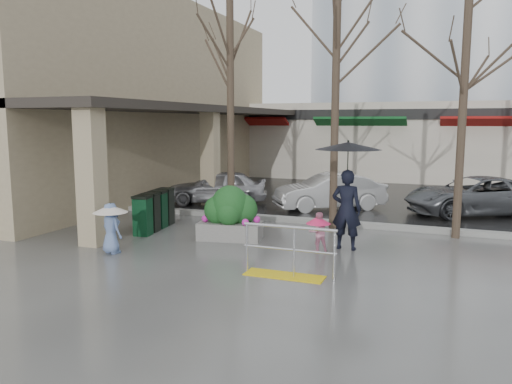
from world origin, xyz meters
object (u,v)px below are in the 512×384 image
Objects in this scene: woman at (347,184)px; child_blue at (111,222)px; car_b at (330,191)px; car_c at (475,196)px; tree_midwest at (337,41)px; planter at (230,214)px; car_a at (217,187)px; child_pink at (318,229)px; news_boxes at (155,211)px; tree_west at (230,52)px; handrail at (287,258)px; tree_mideast at (466,49)px.

woman reaches higher than child_blue.
car_c is at bearing 64.18° from car_b.
car_c is at bearing 44.17° from tree_midwest.
planter reaches higher than car_a.
woman is 1.27m from child_pink.
car_b reaches higher than news_boxes.
tree_west is 5.53m from car_a.
tree_midwest reaches higher than news_boxes.
woman is at bearing -173.58° from child_pink.
handrail is 0.29× the size of tree_mideast.
news_boxes is 0.44× the size of car_c.
car_b is (4.20, 0.28, 0.00)m from car_a.
news_boxes is 4.78m from car_a.
news_boxes is 0.54× the size of car_a.
handrail is 7.90m from car_b.
handrail is 0.28× the size of tree_west.
tree_midwest reaches higher than woman.
car_c is at bearing 81.07° from tree_mideast.
tree_mideast is 1.76× the size of car_a.
child_pink is 0.26× the size of car_a.
tree_mideast is at bearing -0.00° from tree_midwest.
car_c is (3.07, 6.03, -0.96)m from woman.
news_boxes is 6.37m from car_b.
news_boxes reaches higher than handrail.
handrail is 0.96× the size of news_boxes.
planter is (2.02, 2.28, -0.06)m from child_blue.
car_c is (3.64, 6.49, 0.08)m from child_pink.
tree_mideast is at bearing 56.81° from handrail.
tree_west is at bearing 12.70° from car_a.
tree_midwest is at bearing 15.35° from news_boxes.
car_a is (-0.32, 4.76, 0.09)m from news_boxes.
news_boxes is (-5.50, 0.23, -1.05)m from woman.
child_blue is 0.31× the size of car_b.
car_a is (-1.80, 2.75, -4.45)m from tree_west.
child_blue is at bearing -132.43° from tree_midwest.
planter is 0.38× the size of car_c.
tree_midwest reaches higher than handrail.
tree_west is 7.20× the size of child_pink.
car_b and car_c have the same top height.
handrail is 7.52m from tree_west.
woman is at bearing -69.93° from tree_midwest.
car_b is at bearing -107.52° from car_c.
car_a is at bearing -109.96° from car_c.
tree_midwest reaches higher than car_b.
woman is at bearing 75.51° from handrail.
car_a is 0.97× the size of car_b.
handrail is 2.10m from child_pink.
tree_mideast reaches higher than car_c.
car_a is (-8.30, 2.75, -4.23)m from tree_mideast.
tree_mideast reaches higher than woman.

